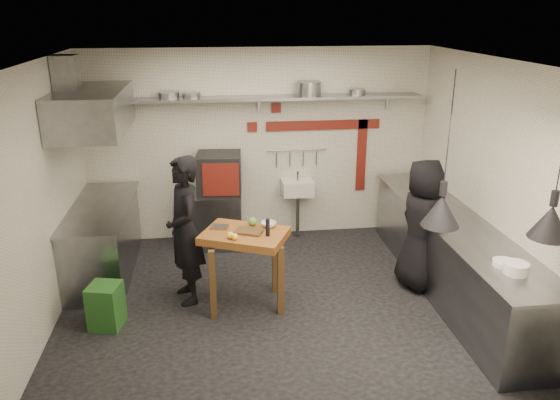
{
  "coord_description": "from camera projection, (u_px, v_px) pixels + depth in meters",
  "views": [
    {
      "loc": [
        -0.7,
        -5.7,
        3.32
      ],
      "look_at": [
        0.08,
        0.3,
        1.17
      ],
      "focal_mm": 35.0,
      "sensor_mm": 36.0,
      "label": 1
    }
  ],
  "objects": [
    {
      "name": "lemon_b",
      "position": [
        235.0,
        237.0,
        5.95
      ],
      "size": [
        0.09,
        0.09,
        0.08
      ],
      "primitive_type": "sphere",
      "rotation": [
        0.0,
        0.0,
        -0.16
      ],
      "color": "yellow",
      "rests_on": "prep_table"
    },
    {
      "name": "wall_right",
      "position": [
        489.0,
        181.0,
        6.36
      ],
      "size": [
        0.04,
        4.2,
        2.8
      ],
      "primitive_type": "cube",
      "color": "silver",
      "rests_on": "floor"
    },
    {
      "name": "bowl",
      "position": [
        269.0,
        224.0,
        6.31
      ],
      "size": [
        0.24,
        0.24,
        0.06
      ],
      "primitive_type": "imported",
      "rotation": [
        0.0,
        0.0,
        -0.39
      ],
      "color": "silver",
      "rests_on": "prep_table"
    },
    {
      "name": "shelf_bracket_mid",
      "position": [
        259.0,
        103.0,
        7.79
      ],
      "size": [
        0.04,
        0.06,
        0.24
      ],
      "primitive_type": "cube",
      "color": "slate",
      "rests_on": "wall_back"
    },
    {
      "name": "red_tile_a",
      "position": [
        276.0,
        108.0,
        7.85
      ],
      "size": [
        0.14,
        0.02,
        0.14
      ],
      "primitive_type": "cube",
      "color": "maroon",
      "rests_on": "wall_back"
    },
    {
      "name": "counter_right",
      "position": [
        452.0,
        257.0,
        6.63
      ],
      "size": [
        0.7,
        3.8,
        0.9
      ],
      "primitive_type": "cube",
      "color": "slate",
      "rests_on": "floor"
    },
    {
      "name": "ceiling",
      "position": [
        276.0,
        61.0,
        5.59
      ],
      "size": [
        5.0,
        5.0,
        0.0
      ],
      "primitive_type": "plane",
      "color": "beige",
      "rests_on": "floor"
    },
    {
      "name": "shelf_bracket_left",
      "position": [
        122.0,
        106.0,
        7.56
      ],
      "size": [
        0.04,
        0.06,
        0.24
      ],
      "primitive_type": "cube",
      "color": "slate",
      "rests_on": "wall_back"
    },
    {
      "name": "oven_stand",
      "position": [
        218.0,
        219.0,
        7.96
      ],
      "size": [
        0.75,
        0.7,
        0.8
      ],
      "primitive_type": "cube",
      "rotation": [
        0.0,
        0.0,
        -0.08
      ],
      "color": "slate",
      "rests_on": "floor"
    },
    {
      "name": "sink_tap",
      "position": [
        298.0,
        176.0,
        8.07
      ],
      "size": [
        0.03,
        0.03,
        0.14
      ],
      "primitive_type": "cylinder",
      "color": "slate",
      "rests_on": "hand_sink"
    },
    {
      "name": "oven_door",
      "position": [
        221.0,
        180.0,
        7.46
      ],
      "size": [
        0.5,
        0.07,
        0.46
      ],
      "primitive_type": "cube",
      "rotation": [
        0.0,
        0.0,
        -0.08
      ],
      "color": "maroon",
      "rests_on": "combi_oven"
    },
    {
      "name": "veg_ball",
      "position": [
        253.0,
        222.0,
        6.33
      ],
      "size": [
        0.13,
        0.13,
        0.1
      ],
      "primitive_type": "sphere",
      "rotation": [
        0.0,
        0.0,
        -0.35
      ],
      "color": "#5D8F37",
      "rests_on": "prep_table"
    },
    {
      "name": "chef_right",
      "position": [
        422.0,
        225.0,
        6.62
      ],
      "size": [
        0.67,
        0.89,
        1.64
      ],
      "primitive_type": "imported",
      "rotation": [
        0.0,
        0.0,
        1.77
      ],
      "color": "black",
      "rests_on": "floor"
    },
    {
      "name": "chef_left",
      "position": [
        185.0,
        231.0,
        6.29
      ],
      "size": [
        0.58,
        0.73,
        1.77
      ],
      "primitive_type": "imported",
      "rotation": [
        0.0,
        0.0,
        -1.31
      ],
      "color": "black",
      "rests_on": "floor"
    },
    {
      "name": "small_bowl_right",
      "position": [
        504.0,
        263.0,
        5.34
      ],
      "size": [
        0.26,
        0.26,
        0.05
      ],
      "primitive_type": "cylinder",
      "rotation": [
        0.0,
        0.0,
        -0.2
      ],
      "color": "silver",
      "rests_on": "counter_right_top"
    },
    {
      "name": "plate_stack",
      "position": [
        516.0,
        268.0,
        5.17
      ],
      "size": [
        0.29,
        0.29,
        0.11
      ],
      "primitive_type": "cylinder",
      "rotation": [
        0.0,
        0.0,
        0.29
      ],
      "color": "silver",
      "rests_on": "counter_right_top"
    },
    {
      "name": "lemon_a",
      "position": [
        230.0,
        235.0,
        5.98
      ],
      "size": [
        0.09,
        0.09,
        0.08
      ],
      "primitive_type": "sphere",
      "rotation": [
        0.0,
        0.0,
        0.11
      ],
      "color": "yellow",
      "rests_on": "prep_table"
    },
    {
      "name": "counter_right_top",
      "position": [
        456.0,
        222.0,
        6.48
      ],
      "size": [
        0.76,
        3.9,
        0.03
      ],
      "primitive_type": "cube",
      "color": "slate",
      "rests_on": "counter_right"
    },
    {
      "name": "counter_left_top",
      "position": [
        99.0,
        207.0,
        6.94
      ],
      "size": [
        0.76,
        2.0,
        0.03
      ],
      "primitive_type": "cube",
      "color": "slate",
      "rests_on": "counter_left"
    },
    {
      "name": "heat_lamp_near",
      "position": [
        447.0,
        151.0,
        5.09
      ],
      "size": [
        0.44,
        0.44,
        1.5
      ],
      "primitive_type": null,
      "rotation": [
        0.0,
        0.0,
        0.21
      ],
      "color": "black",
      "rests_on": "ceiling"
    },
    {
      "name": "red_band_vert",
      "position": [
        361.0,
        155.0,
        8.26
      ],
      "size": [
        0.14,
        0.02,
        1.1
      ],
      "primitive_type": "cube",
      "color": "maroon",
      "rests_on": "wall_back"
    },
    {
      "name": "pan_mid_left",
      "position": [
        192.0,
        95.0,
        7.48
      ],
      "size": [
        0.32,
        0.32,
        0.07
      ],
      "primitive_type": "cylinder",
      "rotation": [
        0.0,
        0.0,
        -0.32
      ],
      "color": "slate",
      "rests_on": "back_shelf"
    },
    {
      "name": "pepper_mill",
      "position": [
        268.0,
        227.0,
        6.03
      ],
      "size": [
        0.06,
        0.06,
        0.2
      ],
      "primitive_type": "cylinder",
      "rotation": [
        0.0,
        0.0,
        0.33
      ],
      "color": "black",
      "rests_on": "prep_table"
    },
    {
      "name": "wall_front",
      "position": [
        311.0,
        278.0,
        4.09
      ],
      "size": [
        5.0,
        0.04,
        2.8
      ],
      "primitive_type": "cube",
      "color": "silver",
      "rests_on": "floor"
    },
    {
      "name": "counter_left",
      "position": [
        103.0,
        241.0,
        7.1
      ],
      "size": [
        0.7,
        1.9,
        0.9
      ],
      "primitive_type": "cube",
      "color": "slate",
      "rests_on": "floor"
    },
    {
      "name": "combi_oven",
      "position": [
        219.0,
        174.0,
        7.73
      ],
      "size": [
        0.65,
        0.62,
        0.58
      ],
      "primitive_type": "cube",
      "rotation": [
        0.0,
        0.0,
        -0.08
      ],
      "color": "black",
      "rests_on": "oven_stand"
    },
    {
      "name": "prep_table",
      "position": [
        245.0,
        269.0,
        6.31
      ],
      "size": [
        1.1,
        0.96,
        0.92
      ],
      "primitive_type": null,
      "rotation": [
        0.0,
        0.0,
        -0.43
      ],
      "color": "#915826",
      "rests_on": "floor"
    },
    {
      "name": "stock_pot",
      "position": [
        309.0,
        89.0,
        7.65
      ],
      "size": [
        0.41,
        0.41,
        0.2
      ],
      "primitive_type": "cylinder",
      "rotation": [
        0.0,
        0.0,
        -0.18
      ],
      "color": "slate",
      "rests_on": "back_shelf"
    },
    {
      "name": "steel_tray",
      "position": [
        220.0,
        227.0,
        6.27
      ],
      "size": [
        0.21,
        0.17,
        0.03
      ],
      "primitive_type": "cube",
      "rotation": [
        0.0,
        0.0,
        -0.24
      ],
      "color": "slate",
      "rests_on": "prep_table"
    },
    {
      "name": "wall_back",
      "position": [
        259.0,
        145.0,
        8.02
      ],
      "size": [
        5.0,
        0.04,
        2.8
      ],
      "primitive_type": "cube",
      "color": "silver",
      "rests_on": "floor"
    },
    {
      "name": "pan_right",
      "position": [
        357.0,
        92.0,
        7.76
      ],
      "size": [
        0.3,
        0.3,
        0.08
      ],
      "primitive_type": "cylinder",
      "rotation": [
        0.0,
        0.0,
        -0.32
      ],
      "color": "slate",
      "rests_on": "back_shelf"
    },
    {
      "name": "sink_drain",
      "position": [
        298.0,
        216.0,
        8.24
      ],
      "size": [
        0.06,
        0.06,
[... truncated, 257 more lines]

